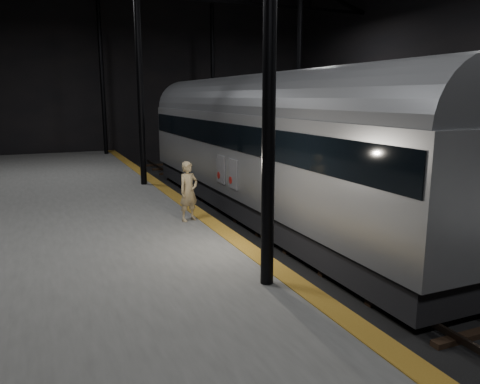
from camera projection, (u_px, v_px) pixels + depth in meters
ground at (317, 249)px, 14.84m from camera, size 44.00×44.00×0.00m
platform_left at (65, 267)px, 11.84m from camera, size 9.00×43.80×1.00m
tactile_strip at (222, 230)px, 13.38m from camera, size 0.50×43.80×0.01m
track at (318, 247)px, 14.82m from camera, size 2.40×43.00×0.24m
train at (259, 141)px, 18.17m from camera, size 3.06×20.47×5.47m
woman at (189, 191)px, 14.20m from camera, size 0.78×0.65×1.83m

